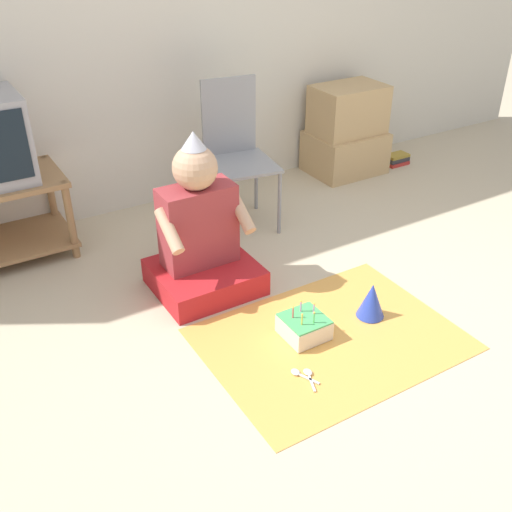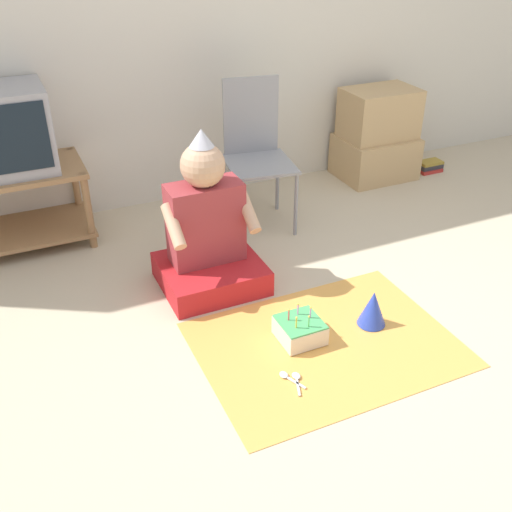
# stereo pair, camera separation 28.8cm
# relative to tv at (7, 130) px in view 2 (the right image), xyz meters

# --- Properties ---
(ground_plane) EXTENTS (16.00, 16.00, 0.00)m
(ground_plane) POSITION_rel_tv_xyz_m (1.40, -1.81, -0.72)
(ground_plane) COLOR beige
(wall_back) EXTENTS (6.40, 0.06, 2.55)m
(wall_back) POSITION_rel_tv_xyz_m (1.40, 0.27, 0.56)
(wall_back) COLOR beige
(wall_back) RESTS_ON ground_plane
(tv_stand) EXTENTS (0.75, 0.49, 0.48)m
(tv_stand) POSITION_rel_tv_xyz_m (0.00, -0.01, -0.43)
(tv_stand) COLOR #997047
(tv_stand) RESTS_ON ground_plane
(tv) EXTENTS (0.46, 0.45, 0.47)m
(tv) POSITION_rel_tv_xyz_m (0.00, 0.00, 0.00)
(tv) COLOR #99999E
(tv) RESTS_ON tv_stand
(folding_chair) EXTENTS (0.46, 0.47, 0.91)m
(folding_chair) POSITION_rel_tv_xyz_m (1.40, -0.29, -0.21)
(folding_chair) COLOR gray
(folding_chair) RESTS_ON ground_plane
(cardboard_box_stack) EXTENTS (0.55, 0.44, 0.66)m
(cardboard_box_stack) POSITION_rel_tv_xyz_m (2.51, -0.01, -0.41)
(cardboard_box_stack) COLOR tan
(cardboard_box_stack) RESTS_ON ground_plane
(book_pile) EXTENTS (0.20, 0.14, 0.08)m
(book_pile) POSITION_rel_tv_xyz_m (2.96, -0.11, -0.68)
(book_pile) COLOR #B72D28
(book_pile) RESTS_ON ground_plane
(person_seated) EXTENTS (0.53, 0.48, 0.87)m
(person_seated) POSITION_rel_tv_xyz_m (0.85, -0.89, -0.43)
(person_seated) COLOR red
(person_seated) RESTS_ON ground_plane
(party_cloth) EXTENTS (1.20, 0.90, 0.01)m
(party_cloth) POSITION_rel_tv_xyz_m (1.16, -1.63, -0.72)
(party_cloth) COLOR #EFA84C
(party_cloth) RESTS_ON ground_plane
(birthday_cake) EXTENTS (0.20, 0.20, 0.17)m
(birthday_cake) POSITION_rel_tv_xyz_m (1.06, -1.54, -0.66)
(birthday_cake) COLOR #F4E0C6
(birthday_cake) RESTS_ON party_cloth
(party_hat_blue) EXTENTS (0.14, 0.14, 0.19)m
(party_hat_blue) POSITION_rel_tv_xyz_m (1.45, -1.58, -0.62)
(party_hat_blue) COLOR blue
(party_hat_blue) RESTS_ON party_cloth
(plastic_spoon_near) EXTENTS (0.07, 0.14, 0.01)m
(plastic_spoon_near) POSITION_rel_tv_xyz_m (0.88, -1.76, -0.71)
(plastic_spoon_near) COLOR white
(plastic_spoon_near) RESTS_ON party_cloth
(plastic_spoon_far) EXTENTS (0.07, 0.14, 0.01)m
(plastic_spoon_far) POSITION_rel_tv_xyz_m (0.92, -1.79, -0.71)
(plastic_spoon_far) COLOR white
(plastic_spoon_far) RESTS_ON party_cloth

